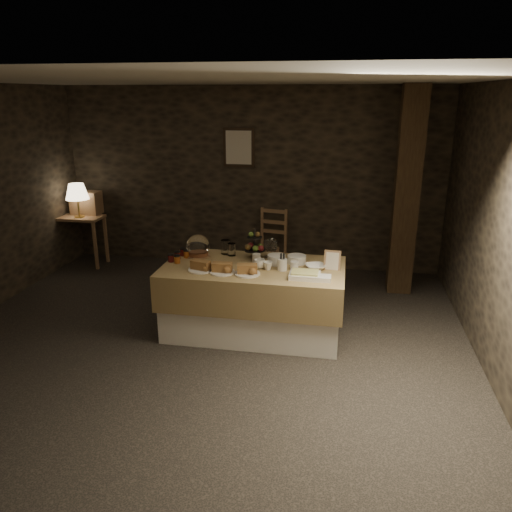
% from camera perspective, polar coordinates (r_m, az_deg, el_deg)
% --- Properties ---
extents(ground_plane, '(5.50, 5.00, 0.01)m').
position_cam_1_polar(ground_plane, '(5.41, -5.76, -9.30)').
color(ground_plane, black).
rests_on(ground_plane, ground).
extents(room_shell, '(5.52, 5.02, 2.60)m').
position_cam_1_polar(room_shell, '(4.90, -6.33, 7.16)').
color(room_shell, black).
rests_on(room_shell, ground).
extents(buffet_table, '(1.90, 1.01, 0.75)m').
position_cam_1_polar(buffet_table, '(5.35, -0.29, -4.39)').
color(buffet_table, white).
rests_on(buffet_table, ground_plane).
extents(console_table, '(0.70, 0.40, 0.75)m').
position_cam_1_polar(console_table, '(7.89, -19.55, 3.40)').
color(console_table, brown).
rests_on(console_table, ground_plane).
extents(table_lamp, '(0.33, 0.33, 0.50)m').
position_cam_1_polar(table_lamp, '(7.72, -19.80, 6.90)').
color(table_lamp, '#B89944').
rests_on(table_lamp, console_table).
extents(wine_rack, '(0.42, 0.26, 0.34)m').
position_cam_1_polar(wine_rack, '(7.96, -18.84, 5.79)').
color(wine_rack, brown).
rests_on(wine_rack, console_table).
extents(chair, '(0.50, 0.48, 0.71)m').
position_cam_1_polar(chair, '(7.23, 1.64, 1.36)').
color(chair, brown).
rests_on(chair, ground_plane).
extents(timber_column, '(0.30, 0.30, 2.60)m').
position_cam_1_polar(timber_column, '(6.55, 16.83, 6.94)').
color(timber_column, black).
rests_on(timber_column, ground_plane).
extents(framed_picture, '(0.45, 0.04, 0.55)m').
position_cam_1_polar(framed_picture, '(7.27, -1.97, 12.30)').
color(framed_picture, black).
rests_on(framed_picture, room_shell).
extents(plate_stack_a, '(0.19, 0.19, 0.10)m').
position_cam_1_polar(plate_stack_a, '(5.30, 2.34, -0.39)').
color(plate_stack_a, white).
rests_on(plate_stack_a, buffet_table).
extents(plate_stack_b, '(0.20, 0.20, 0.08)m').
position_cam_1_polar(plate_stack_b, '(5.34, 4.67, -0.37)').
color(plate_stack_b, white).
rests_on(plate_stack_b, buffet_table).
extents(cutlery_holder, '(0.10, 0.10, 0.12)m').
position_cam_1_polar(cutlery_holder, '(5.11, 3.02, -0.98)').
color(cutlery_holder, white).
rests_on(cutlery_holder, buffet_table).
extents(cup_a, '(0.15, 0.15, 0.10)m').
position_cam_1_polar(cup_a, '(5.16, 0.39, -0.90)').
color(cup_a, white).
rests_on(cup_a, buffet_table).
extents(cup_b, '(0.10, 0.10, 0.09)m').
position_cam_1_polar(cup_b, '(5.12, 1.35, -1.12)').
color(cup_b, white).
rests_on(cup_b, buffet_table).
extents(mug_c, '(0.09, 0.09, 0.09)m').
position_cam_1_polar(mug_c, '(5.34, 0.05, -0.25)').
color(mug_c, white).
rests_on(mug_c, buffet_table).
extents(mug_d, '(0.08, 0.08, 0.09)m').
position_cam_1_polar(mug_d, '(5.13, 4.41, -1.10)').
color(mug_d, white).
rests_on(mug_d, buffet_table).
extents(bowl, '(0.26, 0.26, 0.05)m').
position_cam_1_polar(bowl, '(5.18, 6.81, -1.24)').
color(bowl, white).
rests_on(bowl, buffet_table).
extents(cake_dome, '(0.26, 0.26, 0.26)m').
position_cam_1_polar(cake_dome, '(5.56, -6.65, 0.99)').
color(cake_dome, brown).
rests_on(cake_dome, buffet_table).
extents(fruit_stand, '(0.23, 0.23, 0.33)m').
position_cam_1_polar(fruit_stand, '(5.47, -0.14, 1.11)').
color(fruit_stand, black).
rests_on(fruit_stand, buffet_table).
extents(bread_platter_left, '(0.26, 0.26, 0.11)m').
position_cam_1_polar(bread_platter_left, '(5.13, -6.34, -1.22)').
color(bread_platter_left, white).
rests_on(bread_platter_left, buffet_table).
extents(bread_platter_center, '(0.26, 0.26, 0.11)m').
position_cam_1_polar(bread_platter_center, '(5.05, -3.90, -1.49)').
color(bread_platter_center, white).
rests_on(bread_platter_center, buffet_table).
extents(bread_platter_right, '(0.26, 0.26, 0.11)m').
position_cam_1_polar(bread_platter_right, '(4.99, -1.01, -1.67)').
color(bread_platter_right, white).
rests_on(bread_platter_right, buffet_table).
extents(jam_jars, '(0.18, 0.32, 0.07)m').
position_cam_1_polar(jam_jars, '(5.51, -8.78, -0.01)').
color(jam_jars, maroon).
rests_on(jam_jars, buffet_table).
extents(tart_dish, '(0.30, 0.22, 0.07)m').
position_cam_1_polar(tart_dish, '(4.92, 5.60, -2.15)').
color(tart_dish, white).
rests_on(tart_dish, buffet_table).
extents(square_dish, '(0.14, 0.14, 0.04)m').
position_cam_1_polar(square_dish, '(4.88, 7.75, -2.53)').
color(square_dish, white).
rests_on(square_dish, buffet_table).
extents(menu_frame, '(0.18, 0.08, 0.22)m').
position_cam_1_polar(menu_frame, '(5.18, 8.70, -0.57)').
color(menu_frame, brown).
rests_on(menu_frame, buffet_table).
extents(storage_jar_a, '(0.10, 0.10, 0.16)m').
position_cam_1_polar(storage_jar_a, '(5.63, -3.52, 1.04)').
color(storage_jar_a, white).
rests_on(storage_jar_a, buffet_table).
extents(storage_jar_b, '(0.09, 0.09, 0.14)m').
position_cam_1_polar(storage_jar_b, '(5.57, -2.81, 0.75)').
color(storage_jar_b, white).
rests_on(storage_jar_b, buffet_table).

